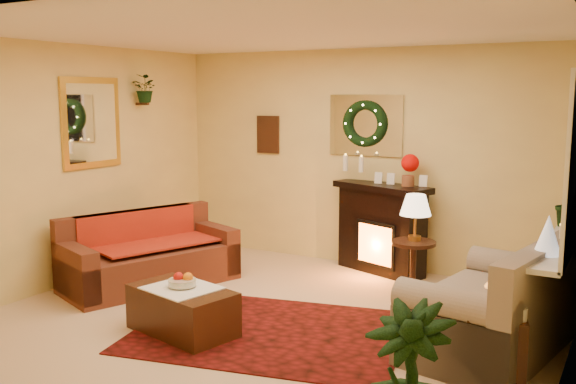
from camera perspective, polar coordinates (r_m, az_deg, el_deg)
The scene contains 29 objects.
floor at distance 6.04m, azimuth -1.66°, elevation -11.29°, with size 5.00×5.00×0.00m, color beige.
ceiling at distance 5.71m, azimuth -1.77°, elevation 14.07°, with size 5.00×5.00×0.00m, color white.
wall_back at distance 7.73m, azimuth 6.91°, elevation 2.95°, with size 5.00×5.00×0.00m, color #EFD88C.
wall_front at distance 4.00m, azimuth -18.56°, elevation -2.78°, with size 5.00×5.00×0.00m, color #EFD88C.
wall_left at distance 7.33m, azimuth -18.73°, elevation 2.24°, with size 4.50×4.50×0.00m, color #EFD88C.
wall_right at distance 4.95m, azimuth 23.97°, elevation -0.95°, with size 4.50×4.50×0.00m, color #EFD88C.
area_rug at distance 5.75m, azimuth -1.66°, elevation -12.30°, with size 2.30×1.73×0.01m, color #410705.
sofa at distance 7.11m, azimuth -12.19°, elevation -4.80°, with size 0.81×1.84×0.79m, color #532C1A.
red_throw at distance 7.27m, azimuth -11.76°, elevation -4.28°, with size 0.86×1.40×0.02m, color #C94623.
fireplace at distance 7.54m, azimuth 8.33°, elevation -2.99°, with size 1.06×0.34×0.97m, color #331B12.
poinsettia at distance 7.33m, azimuth 10.80°, elevation 2.55°, with size 0.20×0.20×0.20m, color #DB0701.
mantel_candle_a at distance 7.61m, azimuth 5.13°, elevation 2.59°, with size 0.06×0.06×0.18m, color white.
mantel_candle_b at distance 7.47m, azimuth 6.53°, elevation 2.45°, with size 0.06×0.06×0.18m, color white.
mantel_mirror at distance 7.69m, azimuth 6.91°, elevation 5.91°, with size 0.92×0.02×0.72m, color white.
wreath at distance 7.65m, azimuth 6.80°, elevation 6.05°, with size 0.55×0.55×0.11m, color #194719.
wall_art at distance 8.30m, azimuth -1.79°, elevation 5.13°, with size 0.32×0.03×0.48m, color #381E11.
gold_mirror at distance 7.49m, azimuth -17.08°, elevation 5.90°, with size 0.03×0.84×1.00m, color gold.
hanging_plant at distance 7.92m, azimuth -12.50°, elevation 7.80°, with size 0.33×0.28×0.36m, color #194719.
loveseat at distance 5.50m, azimuth 17.62°, elevation -9.14°, with size 0.92×1.60×0.92m, color #7E6450.
window_sill at distance 5.57m, azimuth 23.02°, elevation -4.38°, with size 0.22×1.86×0.04m, color white.
mini_tree at distance 5.11m, azimuth 22.12°, elevation -3.52°, with size 0.19×0.19×0.29m, color white.
sill_plant at distance 6.22m, azimuth 23.71°, elevation -1.11°, with size 0.30×0.24×0.55m, color #276022.
side_table_round at distance 6.72m, azimuth 11.05°, elevation -6.47°, with size 0.45×0.45×0.59m, color black.
lamp_cream at distance 6.64m, azimuth 11.26°, elevation -1.76°, with size 0.32×0.32×0.49m, color #FFE2B1.
end_table_square at distance 5.00m, azimuth 17.94°, elevation -12.79°, with size 0.41×0.41×0.50m, color black.
lamp_tiffany at distance 4.88m, azimuth 18.60°, elevation -7.47°, with size 0.26×0.26×0.38m, color orange.
coffee_table at distance 5.74m, azimuth -9.37°, elevation -10.28°, with size 0.95×0.52×0.40m, color #3A1F0F.
fruit_bowl at distance 5.68m, azimuth -9.39°, elevation -7.93°, with size 0.24×0.24×0.06m, color beige.
floor_palm at distance 3.83m, azimuth 10.55°, elevation -16.40°, with size 1.53×1.53×2.73m, color #1F571A.
Camera 1 is at (2.93, -4.87, 2.06)m, focal length 40.00 mm.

